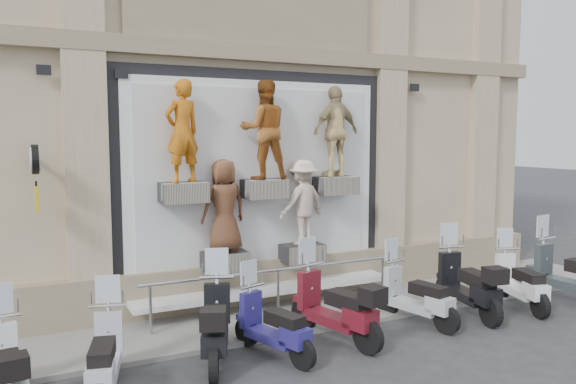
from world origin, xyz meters
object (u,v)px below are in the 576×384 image
scooter_e (273,312)px  scooter_g (416,284)px  scooter_c (104,341)px  guard_rail (278,294)px  scooter_b (6,354)px  scooter_d (216,310)px  clock_sign_bracket (35,169)px  scooter_i (521,270)px  scooter_f (334,292)px  scooter_h (467,271)px  scooter_j (573,262)px

scooter_e → scooter_g: 2.89m
scooter_c → guard_rail: bearing=42.5°
scooter_b → scooter_d: scooter_d is taller
clock_sign_bracket → scooter_i: clock_sign_bracket is taller
guard_rail → scooter_f: size_ratio=2.55×
scooter_h → scooter_j: bearing=0.7°
scooter_e → scooter_b: bearing=164.7°
scooter_g → scooter_h: (1.19, 0.00, 0.09)m
scooter_e → scooter_j: scooter_j is taller
scooter_j → scooter_e: bearing=172.5°
scooter_f → scooter_h: scooter_h is taller
scooter_c → scooter_f: (3.60, 0.32, 0.09)m
clock_sign_bracket → scooter_i: bearing=-13.1°
scooter_i → scooter_j: bearing=3.9°
scooter_f → scooter_h: (2.91, 0.08, 0.01)m
guard_rail → scooter_b: 4.72m
scooter_b → scooter_h: size_ratio=0.89×
scooter_b → scooter_i: scooter_i is taller
scooter_e → scooter_i: (5.29, 0.09, 0.04)m
guard_rail → scooter_c: size_ratio=2.88×
scooter_b → scooter_d: (2.74, 0.35, 0.06)m
scooter_f → scooter_i: bearing=-15.0°
clock_sign_bracket → guard_rail: bearing=-6.8°
scooter_h → scooter_i: size_ratio=1.11×
scooter_b → scooter_h: scooter_h is taller
scooter_b → scooter_i: bearing=-4.6°
guard_rail → scooter_d: bearing=-140.7°
scooter_f → clock_sign_bracket: bearing=141.9°
clock_sign_bracket → scooter_d: 3.53m
clock_sign_bracket → scooter_g: (5.95, -1.81, -2.08)m
scooter_g → guard_rail: bearing=134.7°
scooter_d → scooter_g: (3.71, 0.01, -0.06)m
guard_rail → scooter_i: scooter_i is taller
clock_sign_bracket → scooter_d: clock_sign_bracket is taller
scooter_h → scooter_j: scooter_j is taller
scooter_d → scooter_b: bearing=-151.3°
scooter_g → scooter_h: size_ratio=0.89×
scooter_f → scooter_d: bearing=164.1°
scooter_d → scooter_e: (0.82, -0.22, -0.09)m
scooter_e → scooter_h: (4.08, 0.24, 0.12)m
scooter_b → scooter_h: 7.64m
guard_rail → clock_sign_bracket: 4.57m
scooter_e → scooter_d: bearing=147.5°
clock_sign_bracket → scooter_f: size_ratio=0.51×
scooter_g → scooter_b: bearing=171.0°
scooter_e → scooter_f: size_ratio=0.86×
guard_rail → scooter_d: (-1.65, -1.35, 0.32)m
scooter_i → scooter_e: bearing=-162.1°
scooter_e → scooter_g: (2.88, 0.24, 0.03)m
scooter_f → scooter_i: (4.13, -0.07, -0.07)m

